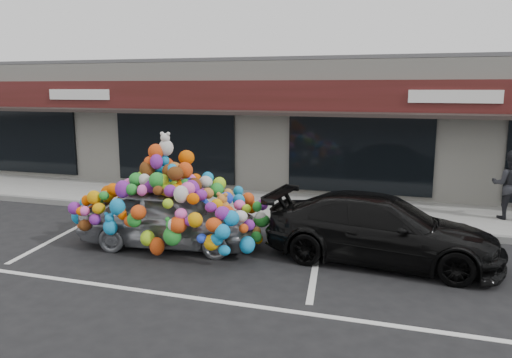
% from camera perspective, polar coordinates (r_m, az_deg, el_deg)
% --- Properties ---
extents(ground, '(90.00, 90.00, 0.00)m').
position_cam_1_polar(ground, '(10.90, -8.01, -7.83)').
color(ground, black).
rests_on(ground, ground).
extents(shop_building, '(24.00, 7.20, 4.31)m').
position_cam_1_polar(shop_building, '(18.35, 3.42, 6.58)').
color(shop_building, silver).
rests_on(shop_building, ground).
extents(sidewalk, '(26.00, 3.00, 0.15)m').
position_cam_1_polar(sidewalk, '(14.44, -1.10, -2.85)').
color(sidewalk, gray).
rests_on(sidewalk, ground).
extents(kerb, '(26.00, 0.18, 0.16)m').
position_cam_1_polar(kerb, '(13.08, -3.24, -4.29)').
color(kerb, slate).
rests_on(kerb, ground).
extents(parking_stripe_left, '(0.73, 4.37, 0.01)m').
position_cam_1_polar(parking_stripe_left, '(12.73, -20.76, -5.71)').
color(parking_stripe_left, silver).
rests_on(parking_stripe_left, ground).
extents(parking_stripe_mid, '(0.73, 4.37, 0.01)m').
position_cam_1_polar(parking_stripe_mid, '(10.23, 6.94, -9.00)').
color(parking_stripe_mid, silver).
rests_on(parking_stripe_mid, ground).
extents(lane_line, '(14.00, 0.12, 0.01)m').
position_cam_1_polar(lane_line, '(8.19, -2.22, -14.07)').
color(lane_line, silver).
rests_on(lane_line, ground).
extents(toy_car, '(2.77, 4.23, 2.35)m').
position_cam_1_polar(toy_car, '(10.91, -9.95, -3.49)').
color(toy_car, gray).
rests_on(toy_car, ground).
extents(black_sedan, '(2.23, 4.67, 1.31)m').
position_cam_1_polar(black_sedan, '(10.13, 14.12, -5.59)').
color(black_sedan, black).
rests_on(black_sedan, ground).
extents(pedestrian_b, '(0.92, 0.77, 1.72)m').
position_cam_1_polar(pedestrian_b, '(13.87, 27.00, -0.61)').
color(pedestrian_b, black).
rests_on(pedestrian_b, sidewalk).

